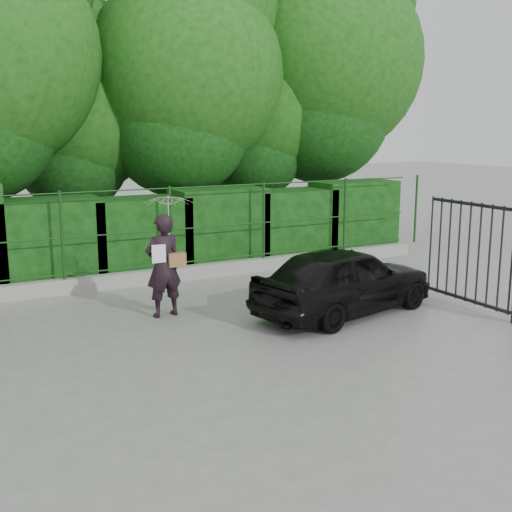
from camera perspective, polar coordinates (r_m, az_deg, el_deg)
name	(u,v)px	position (r m, az deg, el deg)	size (l,w,h in m)	color
ground	(249,344)	(10.13, -0.66, -7.83)	(80.00, 80.00, 0.00)	gray
kerb	(154,276)	(14.09, -9.02, -1.81)	(14.00, 0.25, 0.30)	#9E9E99
fence	(163,228)	(13.97, -8.30, 2.48)	(14.13, 0.06, 1.80)	#153E13
hedge	(126,233)	(14.78, -11.47, 2.05)	(14.20, 1.20, 2.30)	black
trees	(150,76)	(17.21, -9.39, 15.53)	(17.10, 6.15, 8.08)	black
gate	(500,251)	(12.06, 20.85, 0.38)	(0.22, 2.33, 2.36)	black
woman	(166,241)	(11.45, -7.96, 1.36)	(0.93, 0.87, 2.17)	black
car	(344,280)	(11.70, 7.86, -2.09)	(1.49, 3.70, 1.26)	black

